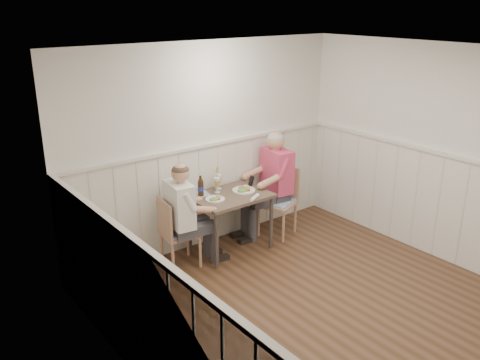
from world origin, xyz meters
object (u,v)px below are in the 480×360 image
(man_in_pink, at_px, (274,191))
(grass_vase, at_px, (216,179))
(diner_cream, at_px, (183,224))
(beer_bottle, at_px, (201,187))
(dining_table, at_px, (230,202))
(chair_right, at_px, (279,199))
(chair_left, at_px, (176,230))

(man_in_pink, height_order, grass_vase, man_in_pink)
(diner_cream, bearing_deg, beer_bottle, 28.90)
(man_in_pink, xyz_separation_m, beer_bottle, (-1.08, 0.13, 0.26))
(dining_table, distance_m, chair_right, 0.84)
(chair_left, relative_size, beer_bottle, 3.28)
(chair_right, distance_m, diner_cream, 1.53)
(diner_cream, relative_size, beer_bottle, 5.01)
(diner_cream, bearing_deg, chair_right, 0.80)
(chair_right, relative_size, beer_bottle, 3.50)
(diner_cream, distance_m, beer_bottle, 0.55)
(man_in_pink, xyz_separation_m, diner_cream, (-1.48, -0.08, -0.05))
(dining_table, bearing_deg, grass_vase, 99.85)
(chair_left, bearing_deg, beer_bottle, 17.61)
(man_in_pink, bearing_deg, beer_bottle, 172.94)
(chair_left, height_order, man_in_pink, man_in_pink)
(chair_right, bearing_deg, grass_vase, 163.74)
(diner_cream, xyz_separation_m, beer_bottle, (0.40, 0.22, 0.31))
(dining_table, relative_size, man_in_pink, 0.66)
(dining_table, bearing_deg, diner_cream, -177.51)
(chair_right, xyz_separation_m, diner_cream, (-1.53, -0.02, 0.05))
(chair_left, height_order, grass_vase, grass_vase)
(chair_left, xyz_separation_m, diner_cream, (0.07, -0.07, 0.08))
(chair_right, relative_size, grass_vase, 2.75)
(beer_bottle, bearing_deg, diner_cream, -151.10)
(dining_table, relative_size, grass_vase, 2.84)
(dining_table, bearing_deg, man_in_pink, 4.00)
(chair_left, distance_m, man_in_pink, 1.55)
(dining_table, height_order, man_in_pink, man_in_pink)
(chair_right, xyz_separation_m, chair_left, (-1.60, 0.05, -0.03))
(diner_cream, bearing_deg, dining_table, 2.49)
(dining_table, height_order, chair_right, chair_right)
(chair_left, bearing_deg, man_in_pink, 0.48)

